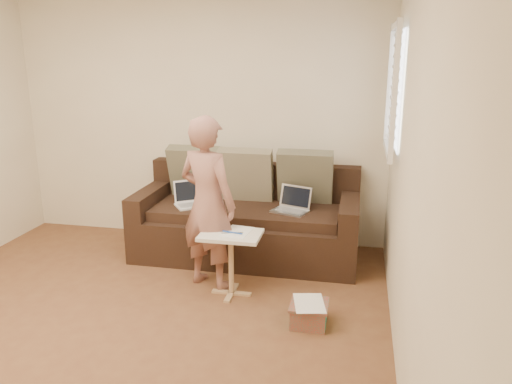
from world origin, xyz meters
TOP-DOWN VIEW (x-y plane):
  - floor at (0.00, 0.00)m, footprint 4.50×4.50m
  - wall_back at (0.00, 2.25)m, footprint 4.00×0.00m
  - wall_right at (2.00, 0.00)m, footprint 0.00×4.50m
  - window_blinds at (1.95, 1.50)m, footprint 0.12×0.88m
  - sofa at (0.63, 1.77)m, footprint 2.20×0.95m
  - pillow_left at (0.03, 2.02)m, footprint 0.55×0.29m
  - pillow_mid at (0.58, 1.97)m, footprint 0.55×0.27m
  - pillow_right at (1.18, 2.01)m, footprint 0.55×0.28m
  - laptop_silver at (1.07, 1.68)m, footprint 0.39×0.33m
  - laptop_white at (0.11, 1.68)m, footprint 0.42×0.40m
  - person at (0.45, 1.05)m, footprint 0.65×0.55m
  - side_table at (0.69, 0.91)m, footprint 0.50×0.35m
  - drinking_glass at (0.50, 1.03)m, footprint 0.07×0.07m
  - scissors at (0.70, 0.91)m, footprint 0.19×0.13m
  - paper_on_table at (0.73, 0.95)m, footprint 0.25×0.33m
  - striped_box at (1.39, 0.55)m, footprint 0.28×0.28m

SIDE VIEW (x-z plane):
  - floor at x=0.00m, z-range 0.00..0.00m
  - striped_box at x=1.39m, z-range 0.00..0.18m
  - side_table at x=0.69m, z-range 0.00..0.55m
  - sofa at x=0.63m, z-range 0.00..0.85m
  - laptop_silver at x=1.07m, z-range 0.41..0.63m
  - laptop_white at x=0.11m, z-range 0.40..0.64m
  - paper_on_table at x=0.73m, z-range 0.55..0.56m
  - scissors at x=0.70m, z-range 0.55..0.57m
  - drinking_glass at x=0.50m, z-range 0.55..0.67m
  - person at x=0.45m, z-range 0.00..1.51m
  - pillow_left at x=0.03m, z-range 0.51..1.07m
  - pillow_mid at x=0.58m, z-range 0.51..1.07m
  - pillow_right at x=1.18m, z-range 0.51..1.07m
  - wall_back at x=0.00m, z-range -0.70..3.30m
  - wall_right at x=2.00m, z-range -0.95..3.55m
  - window_blinds at x=1.95m, z-range 1.16..2.24m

